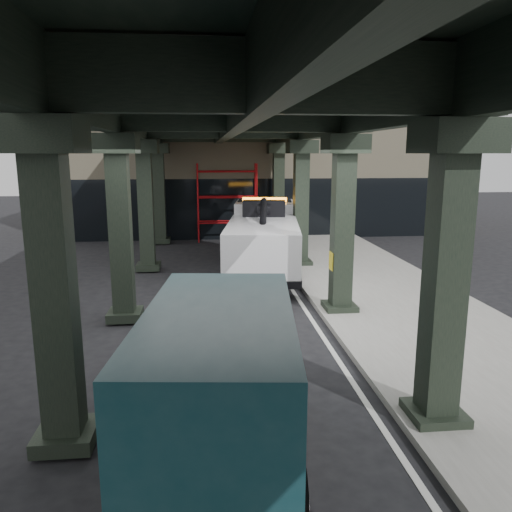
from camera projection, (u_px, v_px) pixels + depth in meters
ground at (256, 343)px, 12.06m from camera, size 90.00×90.00×0.00m
sidewalk at (403, 309)px, 14.45m from camera, size 5.00×40.00×0.15m
lane_stripe at (308, 314)px, 14.18m from camera, size 0.12×38.00×0.01m
viaduct at (233, 116)px, 12.87m from camera, size 7.40×32.00×6.40m
building at (255, 162)px, 30.94m from camera, size 22.00×10.00×8.00m
scaffolding at (227, 200)px, 25.90m from camera, size 3.08×0.88×4.00m
tow_truck at (264, 236)px, 19.23m from camera, size 3.50×8.88×2.84m
towed_van at (221, 372)px, 7.58m from camera, size 2.82×5.92×2.32m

